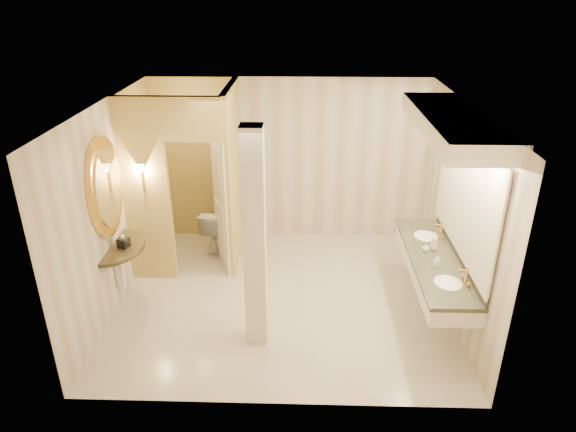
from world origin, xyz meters
The scene contains 16 objects.
floor centered at (0.00, 0.00, 0.00)m, with size 4.50×4.50×0.00m, color beige.
ceiling centered at (0.00, 0.00, 2.70)m, with size 4.50×4.50×0.00m, color silver.
wall_back centered at (0.00, 2.00, 1.35)m, with size 4.50×0.02×2.70m, color beige.
wall_front centered at (0.00, -2.00, 1.35)m, with size 4.50×0.02×2.70m, color beige.
wall_left centered at (-2.25, 0.00, 1.35)m, with size 0.02×4.00×2.70m, color beige.
wall_right centered at (2.25, 0.00, 1.35)m, with size 0.02×4.00×2.70m, color beige.
toilet_closet centered at (-1.12, 0.97, 1.39)m, with size 1.50×1.55×2.70m.
wall_sconce centered at (-1.93, 0.43, 1.73)m, with size 0.14×0.14×0.42m.
vanity centered at (1.98, -0.36, 1.63)m, with size 0.75×2.41×2.09m.
console_shelf centered at (-2.21, -0.18, 1.34)m, with size 1.00×1.00×1.95m.
pillar centered at (-0.28, -0.92, 1.35)m, with size 0.25×0.25×2.70m, color silver.
tissue_box centered at (-2.07, -0.21, 0.94)m, with size 0.13×0.13×0.13m, color black.
toilet centered at (-1.10, 1.40, 0.36)m, with size 0.41×0.71×0.73m, color white.
soap_bottle_a centered at (1.90, -0.58, 0.94)m, with size 0.06×0.06×0.13m, color beige.
soap_bottle_b centered at (1.85, -0.21, 0.93)m, with size 0.09×0.09×0.11m, color silver.
soap_bottle_c centered at (1.96, -0.16, 0.99)m, with size 0.09×0.09×0.24m, color #C6B28C.
Camera 1 is at (0.26, -6.07, 4.04)m, focal length 32.00 mm.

